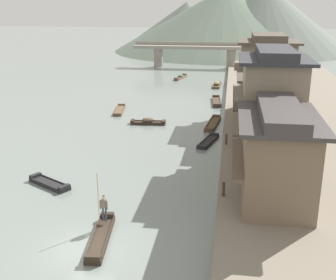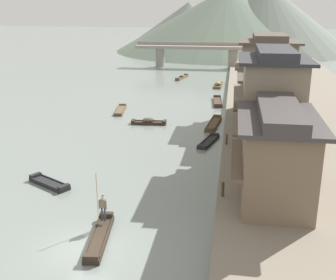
{
  "view_description": "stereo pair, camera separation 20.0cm",
  "coord_description": "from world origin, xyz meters",
  "px_view_note": "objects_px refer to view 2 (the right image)",
  "views": [
    {
      "loc": [
        7.46,
        -19.63,
        13.0
      ],
      "look_at": [
        2.64,
        13.13,
        2.19
      ],
      "focal_mm": 45.82,
      "sensor_mm": 36.0,
      "label": 1
    },
    {
      "loc": [
        7.66,
        -19.6,
        13.0
      ],
      "look_at": [
        2.64,
        13.13,
        2.19
      ],
      "focal_mm": 45.82,
      "sensor_mm": 36.0,
      "label": 2
    }
  ],
  "objects_px": {
    "boat_moored_third": "(218,102)",
    "boat_midriver_drifting": "(182,77)",
    "boat_moored_second": "(213,124)",
    "mooring_post_dock_mid": "(227,139)",
    "boatman_person": "(103,205)",
    "boat_crossing_west": "(149,122)",
    "boat_foreground_poled": "(100,238)",
    "boat_moored_far": "(209,142)",
    "house_waterfront_narrow": "(267,75)",
    "boat_moored_nearest": "(218,85)",
    "boat_upstream_distant": "(120,110)",
    "house_waterfront_second": "(271,105)",
    "mooring_post_dock_near": "(223,189)",
    "stone_bridge": "(196,51)",
    "house_waterfront_tall": "(268,100)",
    "house_waterfront_nearest": "(276,154)",
    "boat_midriver_upstream": "(49,183)"
  },
  "relations": [
    {
      "from": "boat_moored_third",
      "to": "house_waterfront_narrow",
      "type": "xyz_separation_m",
      "value": [
        5.58,
        -7.67,
        4.97
      ]
    },
    {
      "from": "boat_moored_third",
      "to": "boatman_person",
      "type": "bearing_deg",
      "value": -98.91
    },
    {
      "from": "boat_moored_nearest",
      "to": "boat_moored_far",
      "type": "xyz_separation_m",
      "value": [
        0.25,
        -28.6,
        -0.15
      ]
    },
    {
      "from": "mooring_post_dock_near",
      "to": "boat_moored_third",
      "type": "bearing_deg",
      "value": 92.98
    },
    {
      "from": "boat_moored_second",
      "to": "boat_moored_far",
      "type": "relative_size",
      "value": 1.3
    },
    {
      "from": "boat_moored_second",
      "to": "mooring_post_dock_mid",
      "type": "height_order",
      "value": "mooring_post_dock_mid"
    },
    {
      "from": "boatman_person",
      "to": "boat_moored_nearest",
      "type": "bearing_deg",
      "value": 83.81
    },
    {
      "from": "boat_midriver_drifting",
      "to": "mooring_post_dock_mid",
      "type": "height_order",
      "value": "mooring_post_dock_mid"
    },
    {
      "from": "boat_moored_far",
      "to": "mooring_post_dock_mid",
      "type": "bearing_deg",
      "value": -56.96
    },
    {
      "from": "boat_foreground_poled",
      "to": "boatman_person",
      "type": "distance_m",
      "value": 1.97
    },
    {
      "from": "house_waterfront_tall",
      "to": "house_waterfront_narrow",
      "type": "bearing_deg",
      "value": 87.89
    },
    {
      "from": "boat_midriver_drifting",
      "to": "boat_upstream_distant",
      "type": "xyz_separation_m",
      "value": [
        -4.69,
        -24.24,
        -0.1
      ]
    },
    {
      "from": "boat_upstream_distant",
      "to": "boat_crossing_west",
      "type": "relative_size",
      "value": 1.32
    },
    {
      "from": "mooring_post_dock_near",
      "to": "boat_midriver_drifting",
      "type": "bearing_deg",
      "value": 100.03
    },
    {
      "from": "boat_moored_far",
      "to": "house_waterfront_narrow",
      "type": "relative_size",
      "value": 0.52
    },
    {
      "from": "boat_foreground_poled",
      "to": "boat_midriver_drifting",
      "type": "xyz_separation_m",
      "value": [
        -1.8,
        53.53,
        0.04
      ]
    },
    {
      "from": "boat_midriver_drifting",
      "to": "mooring_post_dock_near",
      "type": "xyz_separation_m",
      "value": [
        8.55,
        -48.35,
        1.09
      ]
    },
    {
      "from": "house_waterfront_tall",
      "to": "boatman_person",
      "type": "bearing_deg",
      "value": -118.27
    },
    {
      "from": "boat_midriver_drifting",
      "to": "boat_midriver_upstream",
      "type": "height_order",
      "value": "boat_midriver_drifting"
    },
    {
      "from": "house_waterfront_second",
      "to": "mooring_post_dock_mid",
      "type": "relative_size",
      "value": 9.38
    },
    {
      "from": "boat_midriver_drifting",
      "to": "stone_bridge",
      "type": "relative_size",
      "value": 0.21
    },
    {
      "from": "boat_moored_nearest",
      "to": "boat_crossing_west",
      "type": "bearing_deg",
      "value": -106.2
    },
    {
      "from": "mooring_post_dock_mid",
      "to": "stone_bridge",
      "type": "distance_m",
      "value": 51.41
    },
    {
      "from": "boat_foreground_poled",
      "to": "stone_bridge",
      "type": "bearing_deg",
      "value": 90.49
    },
    {
      "from": "boat_moored_far",
      "to": "stone_bridge",
      "type": "relative_size",
      "value": 0.19
    },
    {
      "from": "boat_midriver_upstream",
      "to": "house_waterfront_tall",
      "type": "height_order",
      "value": "house_waterfront_tall"
    },
    {
      "from": "boat_crossing_west",
      "to": "mooring_post_dock_mid",
      "type": "bearing_deg",
      "value": -43.6
    },
    {
      "from": "mooring_post_dock_near",
      "to": "house_waterfront_tall",
      "type": "bearing_deg",
      "value": 76.86
    },
    {
      "from": "boat_foreground_poled",
      "to": "boat_crossing_west",
      "type": "relative_size",
      "value": 1.28
    },
    {
      "from": "boat_moored_third",
      "to": "boat_midriver_drifting",
      "type": "distance_m",
      "value": 19.29
    },
    {
      "from": "house_waterfront_tall",
      "to": "boat_moored_third",
      "type": "bearing_deg",
      "value": 110.47
    },
    {
      "from": "boat_midriver_drifting",
      "to": "house_waterfront_nearest",
      "type": "relative_size",
      "value": 0.61
    },
    {
      "from": "boat_moored_third",
      "to": "house_waterfront_second",
      "type": "xyz_separation_m",
      "value": [
        4.99,
        -22.3,
        4.96
      ]
    },
    {
      "from": "boat_midriver_drifting",
      "to": "house_waterfront_tall",
      "type": "relative_size",
      "value": 0.64
    },
    {
      "from": "boat_moored_far",
      "to": "boat_midriver_drifting",
      "type": "distance_m",
      "value": 35.64
    },
    {
      "from": "boat_moored_nearest",
      "to": "boat_midriver_drifting",
      "type": "bearing_deg",
      "value": 135.93
    },
    {
      "from": "boat_moored_far",
      "to": "mooring_post_dock_mid",
      "type": "height_order",
      "value": "mooring_post_dock_mid"
    },
    {
      "from": "boatman_person",
      "to": "stone_bridge",
      "type": "relative_size",
      "value": 0.12
    },
    {
      "from": "house_waterfront_second",
      "to": "boat_moored_far",
      "type": "bearing_deg",
      "value": 133.99
    },
    {
      "from": "mooring_post_dock_near",
      "to": "boat_foreground_poled",
      "type": "bearing_deg",
      "value": -142.49
    },
    {
      "from": "boat_moored_third",
      "to": "boat_upstream_distant",
      "type": "relative_size",
      "value": 1.1
    },
    {
      "from": "house_waterfront_narrow",
      "to": "boat_crossing_west",
      "type": "bearing_deg",
      "value": -163.59
    },
    {
      "from": "boat_moored_nearest",
      "to": "boat_moored_second",
      "type": "relative_size",
      "value": 0.78
    },
    {
      "from": "boatman_person",
      "to": "boat_crossing_west",
      "type": "relative_size",
      "value": 0.77
    },
    {
      "from": "boatman_person",
      "to": "boat_moored_far",
      "type": "height_order",
      "value": "boatman_person"
    },
    {
      "from": "boat_midriver_drifting",
      "to": "house_waterfront_second",
      "type": "distance_m",
      "value": 42.31
    },
    {
      "from": "boat_moored_nearest",
      "to": "boat_moored_far",
      "type": "relative_size",
      "value": 1.01
    },
    {
      "from": "house_waterfront_nearest",
      "to": "mooring_post_dock_mid",
      "type": "bearing_deg",
      "value": 106.98
    },
    {
      "from": "boat_moored_third",
      "to": "house_waterfront_tall",
      "type": "bearing_deg",
      "value": -69.53
    },
    {
      "from": "boat_moored_second",
      "to": "house_waterfront_tall",
      "type": "xyz_separation_m",
      "value": [
        5.33,
        -3.47,
        3.67
      ]
    }
  ]
}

